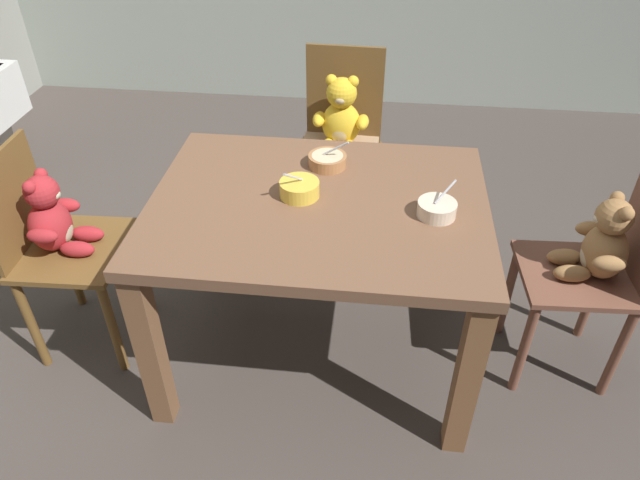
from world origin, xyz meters
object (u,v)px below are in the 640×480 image
Objects in this scene: teddy_chair_near_right at (597,259)px; porridge_bowl_yellow_center at (299,188)px; teddy_chair_near_left at (57,233)px; porridge_bowl_cream_near_right at (437,209)px; porridge_bowl_terracotta_far_center at (327,160)px; teddy_chair_far_center at (340,134)px; dining_table at (318,229)px.

teddy_chair_near_right is 6.23× the size of porridge_bowl_yellow_center.
teddy_chair_near_left is 6.69× the size of porridge_bowl_cream_near_right.
teddy_chair_far_center is at bearing 89.95° from porridge_bowl_terracotta_far_center.
teddy_chair_near_left is 1.41m from porridge_bowl_cream_near_right.
porridge_bowl_cream_near_right is 0.93× the size of porridge_bowl_yellow_center.
porridge_bowl_yellow_center is at bearing -1.51° from teddy_chair_near_right.
teddy_chair_near_left is at bearing 179.22° from porridge_bowl_cream_near_right.
teddy_chair_far_center is at bearing 89.54° from dining_table.
teddy_chair_near_right is at bearing 8.53° from porridge_bowl_cream_near_right.
porridge_bowl_terracotta_far_center is at bearing 2.48° from teddy_chair_far_center.
porridge_bowl_yellow_center is (-0.08, -0.82, 0.21)m from teddy_chair_far_center.
porridge_bowl_yellow_center is (0.92, 0.05, 0.23)m from teddy_chair_near_left.
teddy_chair_near_left is 0.95m from porridge_bowl_yellow_center.
porridge_bowl_yellow_center is (-0.07, 0.02, 0.15)m from dining_table.
porridge_bowl_cream_near_right is (1.39, -0.02, 0.23)m from teddy_chair_near_left.
teddy_chair_near_left and porridge_bowl_yellow_center have the same top height.
porridge_bowl_terracotta_far_center is at bearing 144.20° from porridge_bowl_cream_near_right.
teddy_chair_near_left is 1.06m from porridge_bowl_terracotta_far_center.
porridge_bowl_cream_near_right is at bearing 5.78° from teddy_chair_near_right.
dining_table is at bearing 0.01° from teddy_chair_near_right.
teddy_chair_near_left is 1.99m from teddy_chair_near_right.
teddy_chair_near_right is (0.99, 0.05, -0.08)m from dining_table.
teddy_chair_far_center is at bearing 38.69° from teddy_chair_near_left.
teddy_chair_near_right is at bearing -11.06° from porridge_bowl_terracotta_far_center.
teddy_chair_far_center reaches higher than teddy_chair_near_right.
teddy_chair_near_left is 6.24× the size of porridge_bowl_yellow_center.
porridge_bowl_terracotta_far_center is (-0.39, 0.28, -0.00)m from porridge_bowl_cream_near_right.
teddy_chair_far_center is at bearing -41.75° from teddy_chair_near_right.
teddy_chair_far_center is 6.22× the size of porridge_bowl_terracotta_far_center.
teddy_chair_near_left reaches higher than teddy_chair_near_right.
teddy_chair_near_right and porridge_bowl_yellow_center have the same top height.
porridge_bowl_yellow_center is (-1.06, -0.02, 0.23)m from teddy_chair_near_right.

